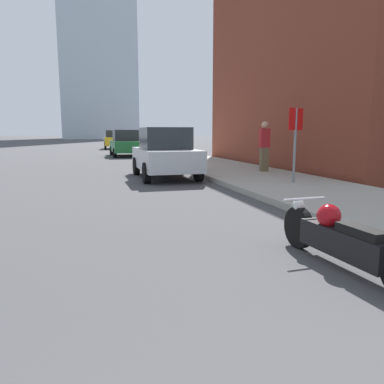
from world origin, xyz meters
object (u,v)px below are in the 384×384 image
object	(u,v)px
parked_car_yellow	(114,140)
stop_sign	(295,132)
parked_car_silver	(165,153)
parked_car_green	(126,143)
pedestrian	(264,146)
motorcycle	(341,239)

from	to	relation	value
parked_car_yellow	stop_sign	world-z (taller)	stop_sign
parked_car_silver	parked_car_green	distance (m)	12.59
parked_car_yellow	pedestrian	xyz separation A→B (m)	(3.54, -24.36, 0.21)
parked_car_green	pedestrian	bearing A→B (deg)	-74.29
parked_car_green	stop_sign	size ratio (longest dim) A/B	2.16
motorcycle	pedestrian	xyz separation A→B (m)	(3.50, 8.86, 0.73)
parked_car_silver	pedestrian	distance (m)	3.65
parked_car_silver	parked_car_yellow	distance (m)	24.14
parked_car_yellow	stop_sign	size ratio (longest dim) A/B	1.95
parked_car_green	parked_car_silver	bearing A→B (deg)	-90.11
pedestrian	parked_car_silver	bearing A→B (deg)	176.52
parked_car_yellow	pedestrian	distance (m)	24.61
parked_car_yellow	stop_sign	xyz separation A→B (m)	(2.89, -27.46, 0.69)
parked_car_green	parked_car_yellow	world-z (taller)	parked_car_yellow
motorcycle	parked_car_silver	size ratio (longest dim) A/B	0.58
parked_car_green	stop_sign	xyz separation A→B (m)	(2.98, -15.91, 0.72)
parked_car_silver	parked_car_green	bearing A→B (deg)	90.31
parked_car_yellow	motorcycle	bearing A→B (deg)	-87.01
parked_car_green	pedestrian	xyz separation A→B (m)	(3.63, -12.81, 0.24)
parked_car_green	stop_sign	distance (m)	16.21
parked_car_silver	motorcycle	bearing A→B (deg)	-88.89
parked_car_silver	stop_sign	world-z (taller)	stop_sign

